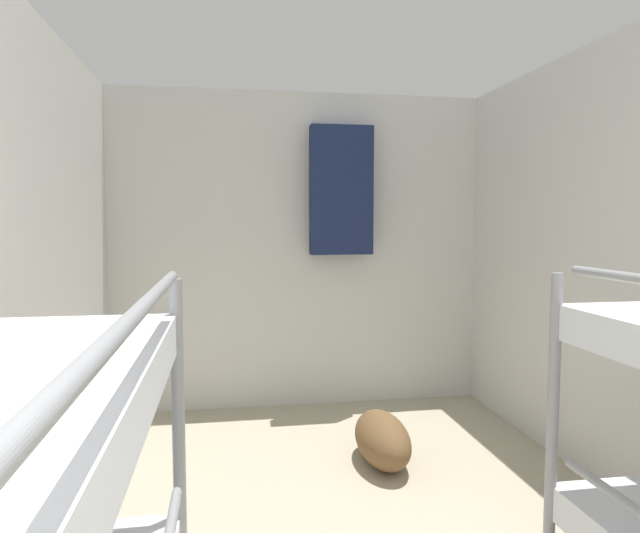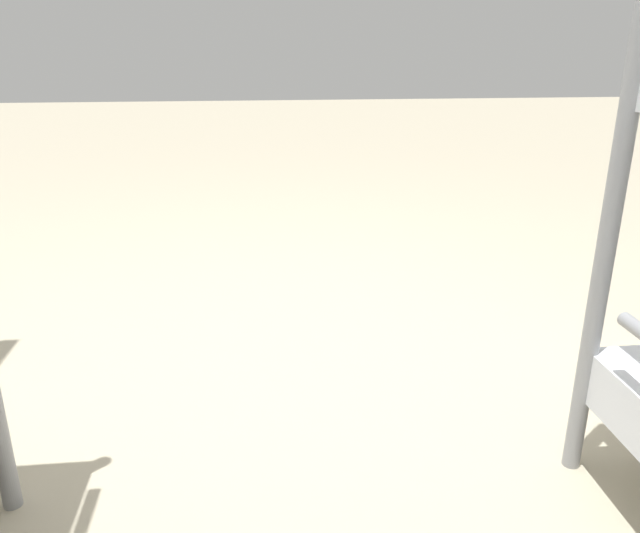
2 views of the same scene
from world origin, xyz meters
name	(u,v)px [view 1 (image 1 of 2)]	position (x,y,z in m)	size (l,w,h in m)	color
wall_back	(300,251)	(0.00, 4.44, 1.13)	(2.79, 0.06, 2.27)	silver
duffel_bag	(382,439)	(0.31, 3.31, 0.14)	(0.28, 0.58, 0.28)	brown
hanging_coat	(341,191)	(0.28, 4.29, 1.57)	(0.44, 0.12, 0.90)	#192347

